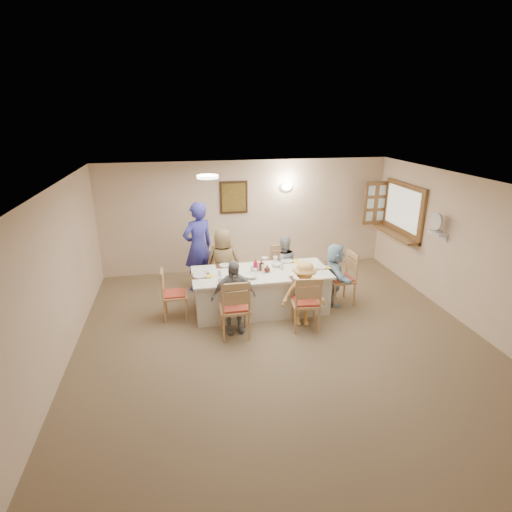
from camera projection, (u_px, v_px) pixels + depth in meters
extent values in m
plane|color=brown|center=(286.00, 348.00, 6.25)|extent=(7.00, 7.00, 0.00)
plane|color=beige|center=(247.00, 216.00, 9.05)|extent=(6.50, 0.00, 6.50)
plane|color=beige|center=(430.00, 477.00, 2.59)|extent=(6.50, 0.00, 6.50)
plane|color=beige|center=(49.00, 293.00, 5.24)|extent=(0.00, 7.00, 7.00)
plane|color=beige|center=(483.00, 259.00, 6.41)|extent=(0.00, 7.00, 7.00)
plane|color=white|center=(290.00, 189.00, 5.40)|extent=(7.00, 7.00, 0.00)
cube|color=black|center=(234.00, 197.00, 8.82)|extent=(0.62, 0.04, 0.72)
cube|color=black|center=(234.00, 198.00, 8.79)|extent=(0.52, 0.02, 0.62)
ellipsoid|color=white|center=(287.00, 187.00, 8.94)|extent=(0.26, 0.09, 0.18)
cylinder|color=white|center=(208.00, 177.00, 6.61)|extent=(0.36, 0.36, 0.05)
cube|color=brown|center=(403.00, 210.00, 8.53)|extent=(0.06, 1.50, 1.15)
cube|color=brown|center=(395.00, 234.00, 8.69)|extent=(0.30, 1.50, 0.05)
cube|color=brown|center=(375.00, 203.00, 9.18)|extent=(0.55, 0.04, 1.00)
cube|color=white|center=(438.00, 233.00, 7.30)|extent=(0.22, 0.36, 0.03)
cube|color=white|center=(261.00, 291.00, 7.34)|extent=(2.48, 1.05, 0.76)
imported|color=brown|center=(224.00, 264.00, 7.75)|extent=(0.81, 0.64, 1.41)
imported|color=#969A9E|center=(283.00, 265.00, 8.01)|extent=(0.61, 0.50, 1.19)
imported|color=gray|center=(233.00, 297.00, 6.52)|extent=(0.80, 0.44, 1.26)
imported|color=#F9BB60|center=(304.00, 294.00, 6.76)|extent=(0.86, 0.62, 1.16)
imported|color=#A4CBE1|center=(334.00, 274.00, 7.52)|extent=(1.19, 0.59, 1.20)
imported|color=#34349C|center=(198.00, 247.00, 8.03)|extent=(1.04, 1.00, 1.84)
cube|color=#472B19|center=(231.00, 283.00, 6.72)|extent=(0.34, 0.25, 0.01)
cylinder|color=white|center=(231.00, 283.00, 6.71)|extent=(0.24, 0.24, 0.01)
cube|color=yellow|center=(242.00, 283.00, 6.70)|extent=(0.14, 0.14, 0.01)
cube|color=#472B19|center=(300.00, 278.00, 6.93)|extent=(0.33, 0.24, 0.01)
cylinder|color=white|center=(300.00, 277.00, 6.93)|extent=(0.23, 0.23, 0.01)
cube|color=yellow|center=(310.00, 278.00, 6.92)|extent=(0.13, 0.13, 0.01)
cube|color=#472B19|center=(225.00, 266.00, 7.49)|extent=(0.35, 0.26, 0.01)
cylinder|color=white|center=(225.00, 265.00, 7.49)|extent=(0.23, 0.23, 0.01)
cube|color=yellow|center=(235.00, 266.00, 7.47)|extent=(0.14, 0.14, 0.01)
cube|color=#472B19|center=(287.00, 261.00, 7.71)|extent=(0.32, 0.24, 0.01)
cylinder|color=white|center=(287.00, 261.00, 7.70)|extent=(0.24, 0.24, 0.01)
cube|color=yellow|center=(297.00, 261.00, 7.69)|extent=(0.15, 0.15, 0.01)
cube|color=#472B19|center=(200.00, 276.00, 7.01)|extent=(0.36, 0.27, 0.01)
cylinder|color=white|center=(200.00, 276.00, 7.01)|extent=(0.25, 0.25, 0.02)
cube|color=yellow|center=(210.00, 276.00, 7.00)|extent=(0.13, 0.13, 0.01)
cube|color=#472B19|center=(320.00, 267.00, 7.41)|extent=(0.34, 0.25, 0.01)
cylinder|color=white|center=(320.00, 267.00, 7.41)|extent=(0.24, 0.24, 0.02)
cube|color=yellow|center=(330.00, 267.00, 7.40)|extent=(0.15, 0.15, 0.01)
imported|color=white|center=(221.00, 281.00, 6.73)|extent=(0.14, 0.14, 0.08)
imported|color=white|center=(276.00, 259.00, 7.72)|extent=(0.17, 0.17, 0.09)
imported|color=white|center=(251.00, 276.00, 6.94)|extent=(0.30, 0.30, 0.06)
imported|color=white|center=(277.00, 264.00, 7.46)|extent=(0.25, 0.25, 0.07)
imported|color=#B50F2F|center=(255.00, 265.00, 7.19)|extent=(0.10, 0.10, 0.24)
imported|color=#502015|center=(261.00, 265.00, 7.24)|extent=(0.11, 0.12, 0.20)
imported|color=#502015|center=(267.00, 269.00, 7.17)|extent=(0.17, 0.17, 0.14)
cylinder|color=silver|center=(252.00, 268.00, 7.21)|extent=(0.07, 0.07, 0.11)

